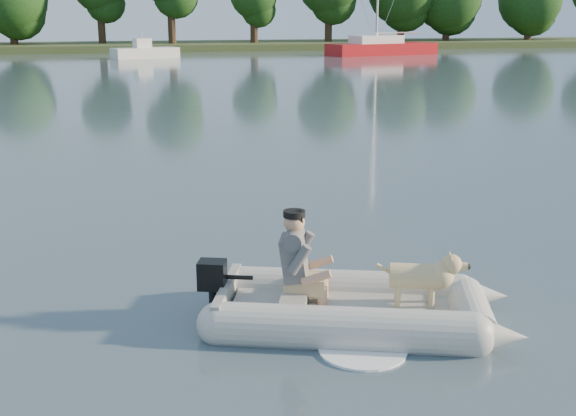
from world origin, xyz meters
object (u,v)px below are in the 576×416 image
object	(u,v)px
dinghy	(357,274)
motorboat	(145,45)
man	(296,255)
dog	(415,281)
sailboat	(381,48)

from	to	relation	value
dinghy	motorboat	xyz separation A→B (m)	(0.52, 48.89, 0.41)
dinghy	motorboat	distance (m)	48.90
motorboat	man	bearing A→B (deg)	-109.36
dinghy	dog	world-z (taller)	dinghy
dog	motorboat	bearing A→B (deg)	110.06
man	dog	xyz separation A→B (m)	(1.20, -0.43, -0.24)
motorboat	dog	bearing A→B (deg)	-107.95
dinghy	dog	distance (m)	0.62
man	sailboat	size ratio (longest dim) A/B	0.08
motorboat	dinghy	bearing A→B (deg)	-108.64
dog	sailboat	size ratio (longest dim) A/B	0.07
man	dog	size ratio (longest dim) A/B	1.16
sailboat	dinghy	bearing A→B (deg)	-124.79
dog	motorboat	distance (m)	49.06
dinghy	sailboat	size ratio (longest dim) A/B	0.37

